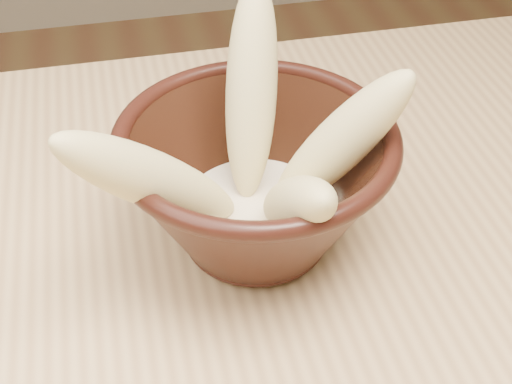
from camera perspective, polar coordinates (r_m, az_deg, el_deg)
bowl at (r=0.48m, az=-0.00°, el=0.80°), size 0.19×0.19×0.10m
milk_puddle at (r=0.49m, az=-0.00°, el=-1.44°), size 0.10×0.10×0.01m
banana_upright at (r=0.48m, az=-0.38°, el=8.09°), size 0.06×0.09×0.15m
banana_left at (r=0.43m, az=-8.13°, el=0.94°), size 0.14×0.09×0.14m
banana_right at (r=0.45m, az=6.68°, el=3.86°), size 0.11×0.07×0.13m
banana_front at (r=0.43m, az=3.34°, el=-1.02°), size 0.04×0.11×0.11m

